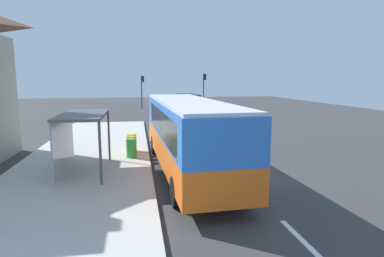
{
  "coord_description": "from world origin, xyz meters",
  "views": [
    {
      "loc": [
        -3.85,
        -13.18,
        4.12
      ],
      "look_at": [
        -1.0,
        3.46,
        1.5
      ],
      "focal_mm": 30.0,
      "sensor_mm": 36.0,
      "label": 1
    }
  ],
  "objects_px": {
    "bus": "(187,131)",
    "traffic_light_far_side": "(142,87)",
    "sedan_far": "(175,99)",
    "recycling_bin_green": "(131,148)",
    "sedan_near": "(179,102)",
    "traffic_light_near_side": "(204,85)",
    "recycling_bin_yellow": "(132,143)",
    "bus_shelter": "(76,128)",
    "recycling_bin_orange": "(132,145)",
    "white_van": "(188,102)"
  },
  "relations": [
    {
      "from": "bus",
      "to": "traffic_light_far_side",
      "type": "bearing_deg",
      "value": 92.51
    },
    {
      "from": "bus",
      "to": "sedan_far",
      "type": "height_order",
      "value": "bus"
    },
    {
      "from": "bus",
      "to": "recycling_bin_green",
      "type": "xyz_separation_m",
      "value": [
        -2.49,
        2.5,
        -1.19
      ]
    },
    {
      "from": "sedan_near",
      "to": "traffic_light_near_side",
      "type": "bearing_deg",
      "value": -37.91
    },
    {
      "from": "traffic_light_near_side",
      "to": "traffic_light_far_side",
      "type": "relative_size",
      "value": 1.06
    },
    {
      "from": "sedan_near",
      "to": "recycling_bin_yellow",
      "type": "height_order",
      "value": "sedan_near"
    },
    {
      "from": "sedan_near",
      "to": "recycling_bin_green",
      "type": "distance_m",
      "value": 31.41
    },
    {
      "from": "recycling_bin_green",
      "to": "sedan_near",
      "type": "bearing_deg",
      "value": 78.05
    },
    {
      "from": "bus",
      "to": "bus_shelter",
      "type": "xyz_separation_m",
      "value": [
        -4.7,
        0.27,
        0.25
      ]
    },
    {
      "from": "bus",
      "to": "traffic_light_near_side",
      "type": "relative_size",
      "value": 2.28
    },
    {
      "from": "recycling_bin_green",
      "to": "bus_shelter",
      "type": "distance_m",
      "value": 3.46
    },
    {
      "from": "recycling_bin_orange",
      "to": "sedan_far",
      "type": "bearing_deg",
      "value": 79.86
    },
    {
      "from": "recycling_bin_green",
      "to": "bus",
      "type": "bearing_deg",
      "value": -45.14
    },
    {
      "from": "white_van",
      "to": "recycling_bin_yellow",
      "type": "relative_size",
      "value": 5.54
    },
    {
      "from": "sedan_far",
      "to": "traffic_light_near_side",
      "type": "relative_size",
      "value": 0.91
    },
    {
      "from": "sedan_far",
      "to": "recycling_bin_yellow",
      "type": "height_order",
      "value": "sedan_far"
    },
    {
      "from": "sedan_far",
      "to": "traffic_light_far_side",
      "type": "bearing_deg",
      "value": -123.96
    },
    {
      "from": "sedan_far",
      "to": "traffic_light_far_side",
      "type": "relative_size",
      "value": 0.97
    },
    {
      "from": "sedan_near",
      "to": "recycling_bin_green",
      "type": "xyz_separation_m",
      "value": [
        -6.5,
        -30.73,
        -0.14
      ]
    },
    {
      "from": "white_van",
      "to": "recycling_bin_green",
      "type": "height_order",
      "value": "white_van"
    },
    {
      "from": "recycling_bin_orange",
      "to": "white_van",
      "type": "bearing_deg",
      "value": 73.27
    },
    {
      "from": "bus",
      "to": "bus_shelter",
      "type": "height_order",
      "value": "bus"
    },
    {
      "from": "traffic_light_near_side",
      "to": "traffic_light_far_side",
      "type": "distance_m",
      "value": 8.64
    },
    {
      "from": "recycling_bin_orange",
      "to": "traffic_light_far_side",
      "type": "bearing_deg",
      "value": 87.77
    },
    {
      "from": "recycling_bin_yellow",
      "to": "traffic_light_far_side",
      "type": "bearing_deg",
      "value": 87.71
    },
    {
      "from": "recycling_bin_green",
      "to": "sedan_far",
      "type": "bearing_deg",
      "value": 80.05
    },
    {
      "from": "recycling_bin_green",
      "to": "recycling_bin_yellow",
      "type": "relative_size",
      "value": 1.0
    },
    {
      "from": "white_van",
      "to": "bus_shelter",
      "type": "relative_size",
      "value": 1.32
    },
    {
      "from": "recycling_bin_yellow",
      "to": "traffic_light_near_side",
      "type": "bearing_deg",
      "value": 70.13
    },
    {
      "from": "recycling_bin_green",
      "to": "traffic_light_near_side",
      "type": "relative_size",
      "value": 0.2
    },
    {
      "from": "white_van",
      "to": "recycling_bin_orange",
      "type": "relative_size",
      "value": 5.54
    },
    {
      "from": "recycling_bin_yellow",
      "to": "bus_shelter",
      "type": "distance_m",
      "value": 4.49
    },
    {
      "from": "sedan_far",
      "to": "recycling_bin_orange",
      "type": "xyz_separation_m",
      "value": [
        -6.5,
        -36.35,
        -0.14
      ]
    },
    {
      "from": "bus",
      "to": "traffic_light_near_side",
      "type": "height_order",
      "value": "traffic_light_near_side"
    },
    {
      "from": "white_van",
      "to": "sedan_near",
      "type": "distance_m",
      "value": 8.75
    },
    {
      "from": "recycling_bin_green",
      "to": "traffic_light_far_side",
      "type": "distance_m",
      "value": 29.16
    },
    {
      "from": "bus",
      "to": "white_van",
      "type": "bearing_deg",
      "value": 80.92
    },
    {
      "from": "sedan_far",
      "to": "bus_shelter",
      "type": "distance_m",
      "value": 40.26
    },
    {
      "from": "sedan_near",
      "to": "traffic_light_far_side",
      "type": "height_order",
      "value": "traffic_light_far_side"
    },
    {
      "from": "traffic_light_far_side",
      "to": "white_van",
      "type": "bearing_deg",
      "value": -53.06
    },
    {
      "from": "sedan_near",
      "to": "recycling_bin_yellow",
      "type": "xyz_separation_m",
      "value": [
        -6.5,
        -29.33,
        -0.14
      ]
    },
    {
      "from": "bus",
      "to": "sedan_near",
      "type": "bearing_deg",
      "value": 83.11
    },
    {
      "from": "sedan_near",
      "to": "bus_shelter",
      "type": "height_order",
      "value": "bus_shelter"
    },
    {
      "from": "sedan_far",
      "to": "recycling_bin_orange",
      "type": "distance_m",
      "value": 36.93
    },
    {
      "from": "sedan_near",
      "to": "recycling_bin_green",
      "type": "relative_size",
      "value": 4.69
    },
    {
      "from": "recycling_bin_green",
      "to": "traffic_light_far_side",
      "type": "height_order",
      "value": "traffic_light_far_side"
    },
    {
      "from": "white_van",
      "to": "traffic_light_far_side",
      "type": "height_order",
      "value": "traffic_light_far_side"
    },
    {
      "from": "recycling_bin_green",
      "to": "recycling_bin_yellow",
      "type": "xyz_separation_m",
      "value": [
        0.0,
        1.4,
        0.0
      ]
    },
    {
      "from": "sedan_far",
      "to": "recycling_bin_green",
      "type": "bearing_deg",
      "value": -99.95
    },
    {
      "from": "sedan_near",
      "to": "recycling_bin_green",
      "type": "height_order",
      "value": "sedan_near"
    }
  ]
}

